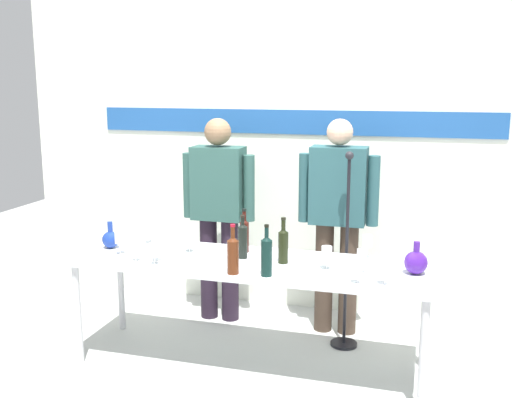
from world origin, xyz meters
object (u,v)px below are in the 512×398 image
(wine_bottle_0, at_px, (233,254))
(wine_glass_left_5, at_px, (135,246))
(decanter_blue_left, at_px, (111,239))
(microphone_stand, at_px, (346,284))
(decanter_blue_right, at_px, (416,262))
(wine_glass_left_4, at_px, (189,239))
(wine_bottle_2, at_px, (283,244))
(wine_glass_left_0, at_px, (154,249))
(wine_glass_left_2, at_px, (156,246))
(presenter_right, at_px, (338,213))
(wine_glass_left_1, at_px, (149,229))
(display_table, at_px, (250,269))
(wine_glass_right_5, at_px, (367,242))
(wine_bottle_4, at_px, (243,240))
(wine_glass_right_4, at_px, (387,260))
(presenter_left, at_px, (219,207))
(wine_bottle_1, at_px, (244,234))
(wine_glass_left_3, at_px, (119,238))
(wine_glass_right_2, at_px, (327,253))
(wine_glass_right_3, at_px, (362,256))
(wine_glass_right_1, at_px, (385,268))
(wine_bottle_3, at_px, (266,255))
(wine_glass_right_0, at_px, (357,269))

(wine_bottle_0, bearing_deg, wine_glass_left_5, 175.31)
(decanter_blue_left, relative_size, microphone_stand, 0.13)
(decanter_blue_right, bearing_deg, wine_glass_left_4, 177.94)
(wine_bottle_2, bearing_deg, wine_glass_left_0, -160.43)
(wine_glass_left_2, distance_m, microphone_stand, 1.41)
(microphone_stand, bearing_deg, wine_glass_left_4, -158.97)
(presenter_right, bearing_deg, wine_glass_left_1, -158.82)
(microphone_stand, bearing_deg, decanter_blue_right, -43.15)
(display_table, bearing_deg, decanter_blue_right, 1.17)
(decanter_blue_right, relative_size, presenter_right, 0.13)
(wine_glass_left_5, xyz_separation_m, wine_glass_right_5, (1.48, 0.51, 0.01))
(decanter_blue_right, height_order, wine_bottle_4, wine_bottle_4)
(wine_glass_right_4, bearing_deg, wine_glass_left_0, -172.07)
(presenter_left, xyz_separation_m, wine_bottle_1, (0.38, -0.53, -0.07))
(wine_bottle_2, bearing_deg, wine_glass_left_3, -173.81)
(presenter_left, relative_size, wine_glass_right_2, 10.83)
(wine_bottle_1, relative_size, wine_glass_right_3, 2.00)
(wine_bottle_4, distance_m, wine_glass_right_1, 1.02)
(display_table, xyz_separation_m, wine_bottle_4, (-0.07, 0.05, 0.19))
(wine_bottle_0, xyz_separation_m, wine_bottle_3, (0.21, 0.02, 0.01))
(display_table, xyz_separation_m, wine_bottle_2, (0.23, 0.01, 0.18))
(wine_bottle_0, xyz_separation_m, wine_glass_right_0, (0.77, 0.03, -0.04))
(wine_glass_left_2, bearing_deg, wine_glass_right_1, -2.45)
(wine_bottle_0, relative_size, wine_glass_right_3, 2.05)
(wine_glass_right_2, bearing_deg, wine_glass_left_5, -171.32)
(display_table, distance_m, wine_bottle_2, 0.29)
(decanter_blue_right, xyz_separation_m, wine_glass_left_3, (-1.99, -0.13, 0.04))
(display_table, relative_size, presenter_right, 1.46)
(wine_bottle_3, relative_size, wine_bottle_4, 1.09)
(wine_glass_left_5, bearing_deg, display_table, 17.82)
(wine_glass_left_0, relative_size, wine_glass_left_5, 0.98)
(presenter_right, bearing_deg, wine_glass_right_5, -59.08)
(wine_glass_left_3, distance_m, wine_glass_right_5, 1.71)
(wine_glass_left_1, xyz_separation_m, wine_glass_left_2, (0.25, -0.40, -0.00))
(wine_bottle_1, height_order, wine_glass_left_5, wine_bottle_1)
(microphone_stand, bearing_deg, display_table, -140.52)
(presenter_right, relative_size, wine_bottle_0, 5.22)
(wine_glass_right_3, relative_size, wine_glass_right_4, 1.06)
(decanter_blue_right, relative_size, wine_glass_left_1, 1.37)
(presenter_right, height_order, wine_bottle_4, presenter_right)
(presenter_left, xyz_separation_m, wine_glass_left_2, (-0.12, -0.91, -0.09))
(wine_glass_left_1, xyz_separation_m, wine_glass_right_0, (1.60, -0.48, -0.02))
(wine_bottle_3, relative_size, wine_glass_right_1, 2.24)
(decanter_blue_left, distance_m, wine_glass_left_2, 0.50)
(wine_bottle_1, xyz_separation_m, wine_glass_right_4, (1.00, -0.26, -0.03))
(wine_glass_left_2, xyz_separation_m, wine_glass_right_2, (1.13, 0.14, 0.00))
(presenter_right, relative_size, wine_glass_right_0, 12.57)
(decanter_blue_right, height_order, microphone_stand, microphone_stand)
(presenter_left, relative_size, wine_glass_right_4, 11.29)
(presenter_right, bearing_deg, wine_glass_left_0, -136.48)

